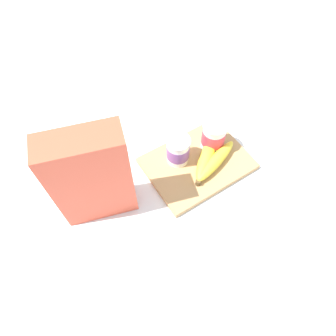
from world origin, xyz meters
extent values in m
plane|color=white|center=(0.00, 0.00, 0.00)|extent=(2.40, 2.40, 0.00)
cube|color=tan|center=(0.00, 0.00, 0.01)|extent=(0.28, 0.21, 0.02)
cube|color=#D85138|center=(-0.28, 0.03, 0.14)|extent=(0.19, 0.12, 0.28)
cylinder|color=white|center=(-0.04, 0.04, 0.06)|extent=(0.06, 0.06, 0.08)
cylinder|color=#7A4C99|center=(-0.04, 0.04, 0.06)|extent=(0.06, 0.06, 0.04)
cylinder|color=silver|center=(-0.04, 0.04, 0.10)|extent=(0.06, 0.06, 0.00)
cylinder|color=white|center=(0.07, 0.02, 0.06)|extent=(0.06, 0.06, 0.09)
cylinder|color=#DB384C|center=(0.07, 0.02, 0.06)|extent=(0.07, 0.07, 0.05)
cylinder|color=silver|center=(0.07, 0.02, 0.11)|extent=(0.07, 0.07, 0.00)
ellipsoid|color=yellow|center=(0.04, -0.03, 0.03)|extent=(0.17, 0.08, 0.03)
ellipsoid|color=yellow|center=(0.02, -0.01, 0.03)|extent=(0.15, 0.13, 0.03)
cylinder|color=brown|center=(-0.04, -0.06, 0.03)|extent=(0.01, 0.01, 0.02)
camera|label=1|loc=(-0.32, -0.35, 0.72)|focal=32.29mm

